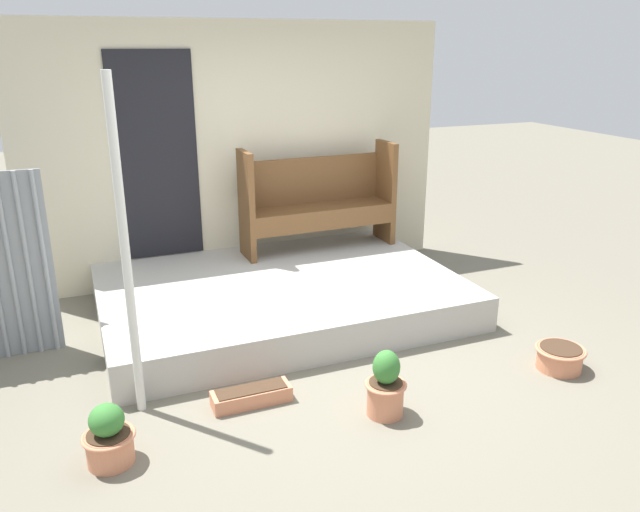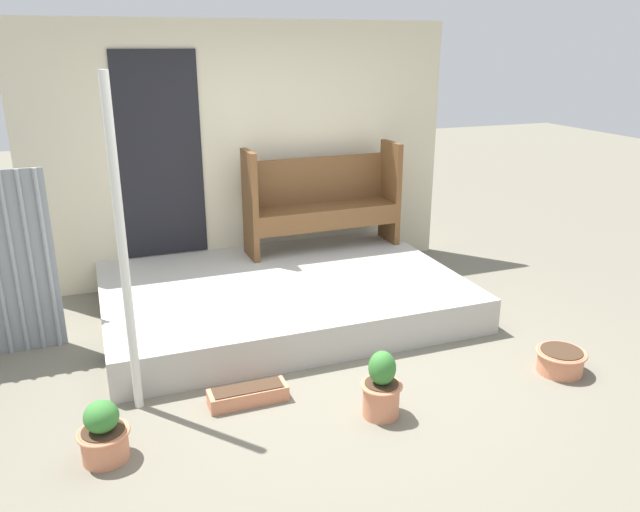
{
  "view_description": "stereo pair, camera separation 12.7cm",
  "coord_description": "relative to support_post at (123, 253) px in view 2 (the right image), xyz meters",
  "views": [
    {
      "loc": [
        -1.71,
        -3.97,
        2.38
      ],
      "look_at": [
        0.06,
        0.39,
        0.77
      ],
      "focal_mm": 35.0,
      "sensor_mm": 36.0,
      "label": 1
    },
    {
      "loc": [
        -1.59,
        -4.02,
        2.38
      ],
      "look_at": [
        0.06,
        0.39,
        0.77
      ],
      "focal_mm": 35.0,
      "sensor_mm": 36.0,
      "label": 2
    }
  ],
  "objects": [
    {
      "name": "flower_pot_middle",
      "position": [
        1.51,
        -0.68,
        -0.91
      ],
      "size": [
        0.28,
        0.28,
        0.47
      ],
      "color": "tan",
      "rests_on": "ground_plane"
    },
    {
      "name": "flower_pot_left",
      "position": [
        -0.24,
        -0.52,
        -0.95
      ],
      "size": [
        0.32,
        0.32,
        0.39
      ],
      "color": "tan",
      "rests_on": "ground_plane"
    },
    {
      "name": "planter_box_rect",
      "position": [
        0.72,
        -0.22,
        -1.06
      ],
      "size": [
        0.55,
        0.18,
        0.12
      ],
      "color": "tan",
      "rests_on": "ground_plane"
    },
    {
      "name": "support_post",
      "position": [
        0.0,
        0.0,
        0.0
      ],
      "size": [
        0.06,
        0.06,
        2.23
      ],
      "color": "silver",
      "rests_on": "ground_plane"
    },
    {
      "name": "bench",
      "position": [
        2.09,
        1.96,
        -0.26
      ],
      "size": [
        1.62,
        0.43,
        1.08
      ],
      "rotation": [
        0.0,
        0.0,
        0.02
      ],
      "color": "brown",
      "rests_on": "porch_slab"
    },
    {
      "name": "flower_pot_right",
      "position": [
        3.05,
        -0.64,
        -1.02
      ],
      "size": [
        0.38,
        0.38,
        0.18
      ],
      "color": "tan",
      "rests_on": "ground_plane"
    },
    {
      "name": "porch_slab",
      "position": [
        1.41,
        1.19,
        -0.96
      ],
      "size": [
        3.19,
        2.22,
        0.32
      ],
      "color": "#B2AFA8",
      "rests_on": "ground_plane"
    },
    {
      "name": "ground_plane",
      "position": [
        1.45,
        0.08,
        -1.12
      ],
      "size": [
        24.0,
        24.0,
        0.0
      ],
      "primitive_type": "plane",
      "color": "#706B5B"
    },
    {
      "name": "house_wall",
      "position": [
        1.37,
        2.33,
        0.18
      ],
      "size": [
        4.39,
        0.08,
        2.6
      ],
      "color": "beige",
      "rests_on": "ground_plane"
    }
  ]
}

